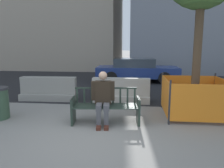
{
  "coord_description": "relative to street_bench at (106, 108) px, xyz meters",
  "views": [
    {
      "loc": [
        0.95,
        -4.23,
        1.93
      ],
      "look_at": [
        0.23,
        2.52,
        0.75
      ],
      "focal_mm": 35.0,
      "sensor_mm": 36.0,
      "label": 1
    }
  ],
  "objects": [
    {
      "name": "street_asphalt",
      "position": [
        -0.23,
        7.65,
        -0.39
      ],
      "size": [
        120.0,
        12.0,
        0.01
      ],
      "primitive_type": "cube",
      "color": "black",
      "rests_on": "ground"
    },
    {
      "name": "seated_person",
      "position": [
        -0.06,
        -0.06,
        0.29
      ],
      "size": [
        0.59,
        0.75,
        1.31
      ],
      "color": "#2D2319",
      "rests_on": "ground"
    },
    {
      "name": "jersey_barrier_left",
      "position": [
        -2.38,
        2.2,
        -0.06
      ],
      "size": [
        2.02,
        0.74,
        0.84
      ],
      "color": "gray",
      "rests_on": "ground"
    },
    {
      "name": "car_sedan_mid",
      "position": [
        0.79,
        6.79,
        0.26
      ],
      "size": [
        4.45,
        2.03,
        1.27
      ],
      "color": "navy",
      "rests_on": "ground"
    },
    {
      "name": "construction_fence",
      "position": [
        2.37,
        0.83,
        0.16
      ],
      "size": [
        1.63,
        1.63,
        1.12
      ],
      "color": "#2D2D33",
      "rests_on": "ground"
    },
    {
      "name": "street_bench",
      "position": [
        0.0,
        0.0,
        0.0
      ],
      "size": [
        1.73,
        0.69,
        0.88
      ],
      "color": "#28382D",
      "rests_on": "ground"
    },
    {
      "name": "ground_plane",
      "position": [
        -0.23,
        -1.05,
        -0.4
      ],
      "size": [
        200.0,
        200.0,
        0.0
      ],
      "primitive_type": "plane",
      "color": "gray"
    },
    {
      "name": "jersey_barrier_centre",
      "position": [
        0.24,
        2.19,
        -0.06
      ],
      "size": [
        2.02,
        0.73,
        0.84
      ],
      "color": "#ADA89E",
      "rests_on": "ground"
    }
  ]
}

